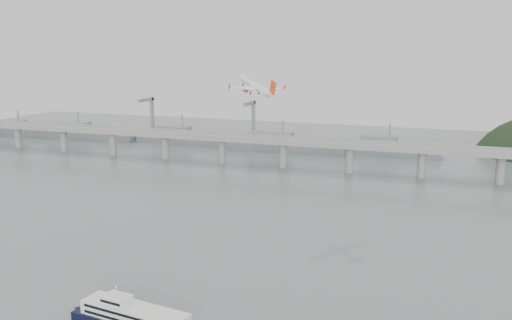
% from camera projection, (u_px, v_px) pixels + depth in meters
% --- Properties ---
extents(ground, '(900.00, 900.00, 0.00)m').
position_uv_depth(ground, '(209.00, 275.00, 214.16)').
color(ground, slate).
rests_on(ground, ground).
extents(bridge, '(800.00, 22.00, 23.90)m').
position_uv_depth(bridge, '(321.00, 147.00, 395.51)').
color(bridge, gray).
rests_on(bridge, ground).
extents(distant_fleet, '(453.00, 60.90, 40.00)m').
position_uv_depth(distant_fleet, '(175.00, 137.00, 508.52)').
color(distant_fleet, slate).
rests_on(distant_fleet, ground).
extents(ferry, '(73.11, 19.11, 13.80)m').
position_uv_depth(ferry, '(135.00, 319.00, 171.78)').
color(ferry, black).
rests_on(ferry, ground).
extents(airliner, '(29.97, 28.50, 12.07)m').
position_uv_depth(airliner, '(256.00, 87.00, 268.99)').
color(airliner, white).
rests_on(airliner, ground).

